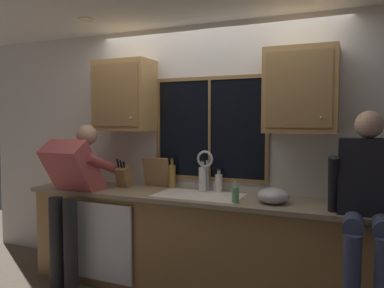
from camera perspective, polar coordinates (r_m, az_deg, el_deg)
The scene contains 24 objects.
back_wall at distance 3.77m, azimuth 3.52°, elevation -1.48°, with size 5.87×0.12×2.55m, color silver.
ceiling_downlight_left at distance 3.80m, azimuth -15.79°, elevation 17.73°, with size 0.14×0.14×0.01m, color #FFEAB2.
window_glass at distance 3.70m, azimuth 2.74°, elevation 2.31°, with size 1.10×0.02×0.95m, color black.
window_frame_top at distance 3.71m, azimuth 2.71°, elevation 9.93°, with size 1.17×0.02×0.04m, color olive.
window_frame_bottom at distance 3.74m, azimuth 2.66°, elevation -5.27°, with size 1.17×0.02×0.04m, color olive.
window_frame_left at distance 3.93m, azimuth -5.10°, elevation 2.38°, with size 0.04×0.02×0.95m, color olive.
window_frame_right at distance 3.53m, azimuth 11.34°, elevation 2.18°, with size 0.04×0.02×0.95m, color olive.
window_mullion_center at distance 3.69m, azimuth 2.67°, elevation 2.31°, with size 0.02×0.02×0.95m, color olive.
lower_cabinet_run at distance 3.62m, azimuth 1.53°, elevation -15.23°, with size 3.47×0.58×0.88m, color #A07744.
countertop at distance 3.48m, azimuth 1.42°, elevation -8.15°, with size 3.53×0.62×0.04m, color gray.
dishwasher_front at distance 3.75m, azimuth -13.16°, elevation -14.36°, with size 0.60×0.02×0.74m, color white.
upper_cabinet_left at distance 3.96m, azimuth -10.21°, elevation 7.19°, with size 0.60×0.36×0.72m.
upper_cabinet_right at distance 3.34m, azimuth 16.20°, elevation 7.77°, with size 0.60×0.36×0.72m.
sink at distance 3.52m, azimuth 1.01°, elevation -9.32°, with size 0.80×0.46×0.21m.
faucet at distance 3.62m, azimuth 2.21°, elevation -3.30°, with size 0.18×0.09×0.40m.
person_standing at distance 3.84m, azimuth -17.62°, elevation -6.25°, with size 0.53×0.69×1.56m.
person_sitting_on_counter at distance 2.95m, azimuth 25.11°, elevation -6.61°, with size 0.54×0.59×1.26m.
knife_block at distance 3.94m, azimuth -10.28°, elevation -4.92°, with size 0.12×0.18×0.32m.
cutting_board at distance 3.90m, azimuth -5.42°, elevation -4.30°, with size 0.29×0.02×0.31m, color #997047.
mixing_bowl at distance 3.23m, azimuth 12.22°, elevation -7.70°, with size 0.27×0.27×0.13m, color #B7B7BC.
soap_dispenser at distance 3.19m, azimuth 6.60°, elevation -7.62°, with size 0.06×0.07×0.18m.
bottle_green_glass at distance 3.83m, azimuth -3.03°, elevation -4.83°, with size 0.07×0.07×0.31m.
bottle_tall_clear at distance 3.64m, azimuth 4.07°, elevation -5.85°, with size 0.07×0.07×0.22m.
bottle_amber_small at distance 3.63m, azimuth 1.61°, elevation -5.29°, with size 0.07×0.07×0.31m.
Camera 1 is at (1.26, -3.47, 1.61)m, focal length 35.17 mm.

